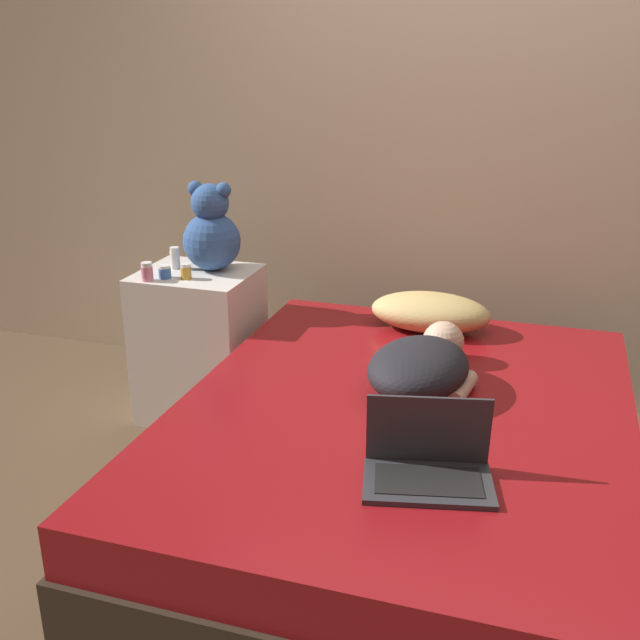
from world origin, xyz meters
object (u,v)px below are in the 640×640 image
laptop (428,462)px  person_lying (423,365)px  pillow (430,312)px  teddy_bear (211,232)px  bottle_amber (186,272)px  bottle_blue (165,272)px  bottle_pink (147,272)px  bottle_white (175,258)px

laptop → person_lying: bearing=89.1°
pillow → teddy_bear: 1.01m
pillow → teddy_bear: teddy_bear is taller
pillow → bottle_amber: size_ratio=7.57×
pillow → bottle_blue: bearing=-167.6°
bottle_amber → bottle_pink: (-0.14, -0.07, 0.01)m
bottle_amber → bottle_pink: size_ratio=0.83×
laptop → bottle_blue: size_ratio=6.87×
bottle_amber → bottle_white: 0.18m
laptop → bottle_pink: (-1.36, 0.86, 0.19)m
pillow → bottle_amber: 1.05m
bottle_amber → bottle_white: bearing=132.8°
laptop → teddy_bear: 1.63m
person_lying → teddy_bear: teddy_bear is taller
person_lying → bottle_amber: (-1.09, 0.35, 0.14)m
laptop → bottle_blue: bearing=132.1°
laptop → teddy_bear: bearing=123.8°
laptop → bottle_blue: 1.61m
laptop → bottle_amber: (-1.21, 0.94, 0.18)m
pillow → bottle_pink: (-1.16, -0.30, 0.16)m
bottle_pink → bottle_white: 0.20m
pillow → person_lying: size_ratio=0.81×
bottle_blue → bottle_pink: bearing=-132.0°
person_lying → laptop: laptop is taller
bottle_amber → bottle_white: bottle_white is taller
pillow → bottle_amber: bearing=-167.4°
person_lying → bottle_blue: bottle_blue is taller
teddy_bear → bottle_amber: 0.22m
pillow → person_lying: person_lying is taller
bottle_blue → laptop: bearing=-35.2°
bottle_blue → bottle_white: size_ratio=0.59×
person_lying → bottle_white: size_ratio=6.35×
pillow → bottle_white: size_ratio=5.18×
bottle_blue → bottle_amber: (0.09, 0.02, 0.00)m
bottle_amber → pillow: bearing=12.6°
person_lying → bottle_amber: bearing=170.2°
laptop → bottle_white: (-1.33, 1.07, 0.19)m
person_lying → bottle_white: bearing=166.4°
teddy_bear → bottle_blue: (-0.14, -0.18, -0.14)m
laptop → pillow: bearing=86.8°
pillow → bottle_amber: (-1.02, -0.23, 0.15)m
bottle_white → bottle_pink: bearing=-96.7°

